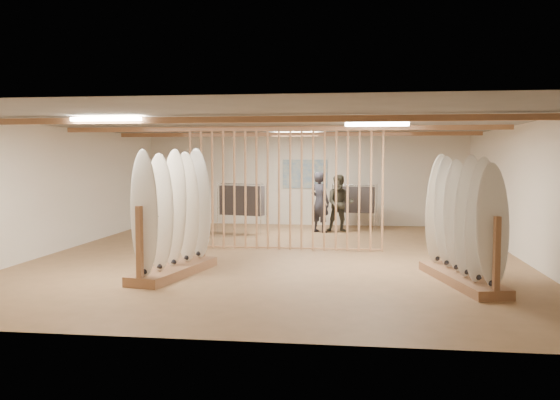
# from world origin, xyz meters

# --- Properties ---
(floor) EXTENTS (12.00, 12.00, 0.00)m
(floor) POSITION_xyz_m (0.00, 0.00, 0.00)
(floor) COLOR #9E754C
(floor) RESTS_ON ground
(ceiling) EXTENTS (12.00, 12.00, 0.00)m
(ceiling) POSITION_xyz_m (0.00, 0.00, 2.80)
(ceiling) COLOR gray
(ceiling) RESTS_ON ground
(wall_back) EXTENTS (12.00, 0.00, 12.00)m
(wall_back) POSITION_xyz_m (0.00, 6.00, 1.40)
(wall_back) COLOR white
(wall_back) RESTS_ON ground
(wall_front) EXTENTS (12.00, 0.00, 12.00)m
(wall_front) POSITION_xyz_m (0.00, -6.00, 1.40)
(wall_front) COLOR white
(wall_front) RESTS_ON ground
(wall_left) EXTENTS (0.00, 12.00, 12.00)m
(wall_left) POSITION_xyz_m (-5.00, 0.00, 1.40)
(wall_left) COLOR white
(wall_left) RESTS_ON ground
(wall_right) EXTENTS (0.00, 12.00, 12.00)m
(wall_right) POSITION_xyz_m (5.00, 0.00, 1.40)
(wall_right) COLOR white
(wall_right) RESTS_ON ground
(ceiling_slats) EXTENTS (9.50, 6.12, 0.10)m
(ceiling_slats) POSITION_xyz_m (0.00, 0.00, 2.72)
(ceiling_slats) COLOR #996945
(ceiling_slats) RESTS_ON ground
(light_panels) EXTENTS (1.20, 0.35, 0.06)m
(light_panels) POSITION_xyz_m (0.00, 0.00, 2.74)
(light_panels) COLOR white
(light_panels) RESTS_ON ground
(bamboo_partition) EXTENTS (4.45, 0.05, 2.78)m
(bamboo_partition) POSITION_xyz_m (0.00, 0.80, 1.40)
(bamboo_partition) COLOR tan
(bamboo_partition) RESTS_ON ground
(poster) EXTENTS (1.40, 0.03, 0.90)m
(poster) POSITION_xyz_m (0.00, 5.98, 1.60)
(poster) COLOR #2D629F
(poster) RESTS_ON ground
(rack_left) EXTENTS (1.06, 2.40, 2.22)m
(rack_left) POSITION_xyz_m (-1.60, -2.39, 0.76)
(rack_left) COLOR #996945
(rack_left) RESTS_ON floor
(rack_right) EXTENTS (1.16, 2.64, 2.08)m
(rack_right) POSITION_xyz_m (3.38, -2.42, 0.71)
(rack_right) COLOR #996945
(rack_right) RESTS_ON floor
(clothing_rack_a) EXTENTS (1.29, 0.67, 1.43)m
(clothing_rack_a) POSITION_xyz_m (-1.53, 3.51, 0.93)
(clothing_rack_a) COLOR silver
(clothing_rack_a) RESTS_ON floor
(clothing_rack_b) EXTENTS (1.24, 0.53, 1.34)m
(clothing_rack_b) POSITION_xyz_m (1.56, 5.04, 0.87)
(clothing_rack_b) COLOR silver
(clothing_rack_b) RESTS_ON floor
(shopper_a) EXTENTS (0.86, 0.81, 1.94)m
(shopper_a) POSITION_xyz_m (0.59, 4.14, 0.97)
(shopper_a) COLOR #232229
(shopper_a) RESTS_ON floor
(shopper_b) EXTENTS (0.93, 0.75, 1.85)m
(shopper_b) POSITION_xyz_m (1.15, 4.31, 0.92)
(shopper_b) COLOR #39372C
(shopper_b) RESTS_ON floor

